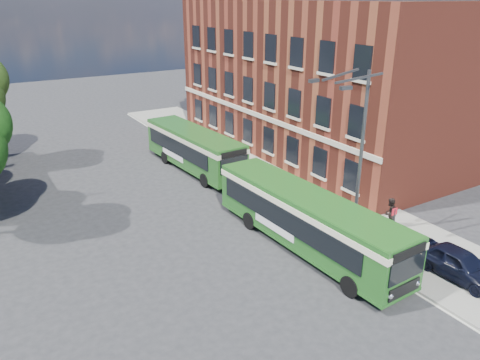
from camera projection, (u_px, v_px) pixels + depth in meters
ground at (253, 246)px, 24.56m from camera, size 120.00×120.00×0.00m
pavement at (274, 174)px, 34.27m from camera, size 6.00×48.00×0.15m
kerb_line at (239, 183)px, 32.82m from camera, size 0.12×48.00×0.01m
brick_office at (318, 65)px, 38.28m from camera, size 12.10×26.00×14.20m
street_lamp at (356, 155)px, 23.54m from camera, size 2.96×2.38×9.00m
bus_stop_sign at (393, 227)px, 23.36m from camera, size 0.35×0.08×2.52m
bus_front at (306, 216)px, 23.78m from camera, size 3.12×12.55×3.02m
bus_rear at (194, 146)px, 34.77m from camera, size 3.28×10.89×3.02m
parked_car at (459, 264)px, 21.39m from camera, size 1.80×4.20×1.41m
pedestrian_a at (384, 240)px, 23.39m from camera, size 0.55×0.36×1.51m
pedestrian_b at (390, 213)px, 25.93m from camera, size 0.96×0.80×1.77m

